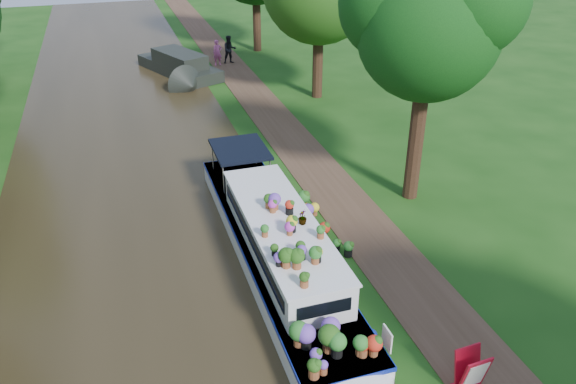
% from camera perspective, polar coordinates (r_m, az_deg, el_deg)
% --- Properties ---
extents(ground, '(100.00, 100.00, 0.00)m').
position_cam_1_polar(ground, '(17.97, 6.14, -6.57)').
color(ground, '#184310').
rests_on(ground, ground).
extents(canal_water, '(10.00, 100.00, 0.02)m').
position_cam_1_polar(canal_water, '(16.83, -13.27, -9.97)').
color(canal_water, black).
rests_on(canal_water, ground).
extents(towpath, '(2.20, 100.00, 0.03)m').
position_cam_1_polar(towpath, '(18.42, 9.59, -5.83)').
color(towpath, '#483221').
rests_on(towpath, ground).
extents(plant_boat, '(2.29, 13.52, 2.30)m').
position_cam_1_polar(plant_boat, '(16.69, -0.63, -5.87)').
color(plant_boat, white).
rests_on(plant_boat, canal_water).
extents(tree_near_overhang, '(5.52, 5.28, 8.99)m').
position_cam_1_polar(tree_near_overhang, '(19.62, 14.13, 16.85)').
color(tree_near_overhang, black).
rests_on(tree_near_overhang, ground).
extents(second_boat, '(4.67, 8.21, 1.49)m').
position_cam_1_polar(second_boat, '(36.32, -10.91, 12.44)').
color(second_boat, black).
rests_on(second_boat, canal_water).
extents(sandwich_board, '(0.70, 0.58, 1.10)m').
position_cam_1_polar(sandwich_board, '(14.05, 18.08, -17.16)').
color(sandwich_board, red).
rests_on(sandwich_board, towpath).
extents(pedestrian_pink, '(0.62, 0.42, 1.63)m').
position_cam_1_polar(pedestrian_pink, '(38.19, -7.17, 13.88)').
color(pedestrian_pink, '#D95984').
rests_on(pedestrian_pink, towpath).
extents(pedestrian_dark, '(0.90, 0.71, 1.81)m').
position_cam_1_polar(pedestrian_dark, '(38.50, -5.95, 14.20)').
color(pedestrian_dark, black).
rests_on(pedestrian_dark, towpath).
extents(verge_plant, '(0.42, 0.37, 0.45)m').
position_cam_1_polar(verge_plant, '(16.92, 5.59, -8.09)').
color(verge_plant, '#295F1C').
rests_on(verge_plant, ground).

